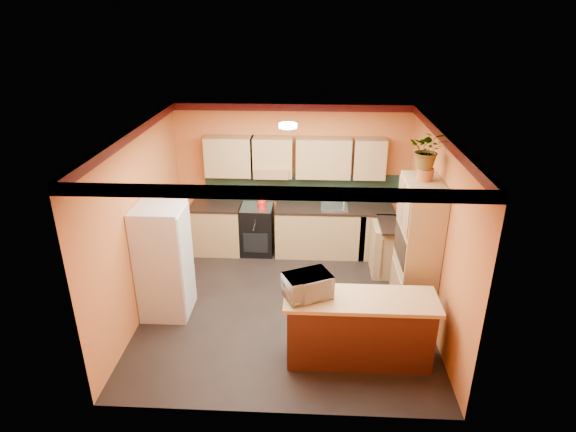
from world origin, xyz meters
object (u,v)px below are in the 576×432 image
object	(u,v)px
microwave	(307,286)
stove	(257,229)
base_cabinets_back	(291,231)
pantry	(417,252)
breakfast_bar	(359,331)
fridge	(164,262)

from	to	relation	value
microwave	stove	bearing A→B (deg)	82.14
base_cabinets_back	pantry	world-z (taller)	pantry
stove	breakfast_bar	size ratio (longest dim) A/B	0.51
pantry	breakfast_bar	distance (m)	1.48
pantry	base_cabinets_back	bearing A→B (deg)	134.37
breakfast_bar	microwave	distance (m)	0.92
fridge	microwave	distance (m)	2.29
fridge	breakfast_bar	xyz separation A→B (m)	(2.74, -0.93, -0.41)
stove	fridge	distance (m)	2.33
microwave	fridge	bearing A→B (deg)	130.06
breakfast_bar	microwave	world-z (taller)	microwave
fridge	pantry	bearing A→B (deg)	1.77
base_cabinets_back	pantry	xyz separation A→B (m)	(1.85, -1.90, 0.61)
stove	fridge	xyz separation A→B (m)	(-1.12, -2.01, 0.39)
pantry	microwave	world-z (taller)	pantry
pantry	breakfast_bar	world-z (taller)	pantry
stove	pantry	xyz separation A→B (m)	(2.48, -1.90, 0.59)
base_cabinets_back	pantry	size ratio (longest dim) A/B	1.74
pantry	breakfast_bar	size ratio (longest dim) A/B	1.17
breakfast_bar	base_cabinets_back	bearing A→B (deg)	108.75
fridge	microwave	world-z (taller)	fridge
stove	microwave	distance (m)	3.15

